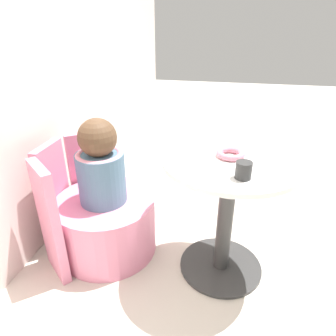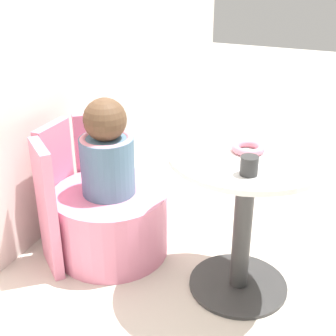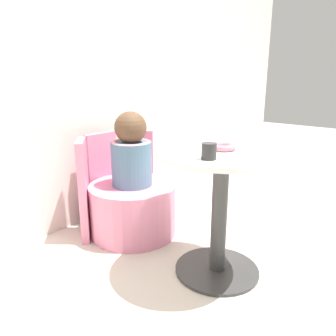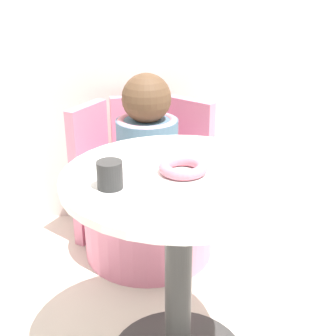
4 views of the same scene
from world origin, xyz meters
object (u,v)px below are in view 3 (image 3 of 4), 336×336
at_px(child_figure, 131,152).
at_px(donut, 223,147).
at_px(tub_chair, 133,209).
at_px(cup, 209,151).
at_px(round_table, 220,192).

xyz_separation_m(child_figure, donut, (-0.01, -0.71, 0.14)).
height_order(tub_chair, cup, cup).
bearing_deg(tub_chair, cup, -106.64).
bearing_deg(cup, donut, 15.00).
relative_size(round_table, child_figure, 1.42).
height_order(round_table, donut, donut).
bearing_deg(cup, round_table, 14.28).
bearing_deg(round_table, tub_chair, 88.03).
xyz_separation_m(child_figure, cup, (-0.23, -0.76, 0.16)).
xyz_separation_m(donut, cup, (-0.21, -0.06, 0.02)).
distance_m(round_table, tub_chair, 0.77).
bearing_deg(round_table, child_figure, 88.03).
distance_m(round_table, donut, 0.25).
bearing_deg(child_figure, round_table, -91.97).
distance_m(donut, cup, 0.22).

